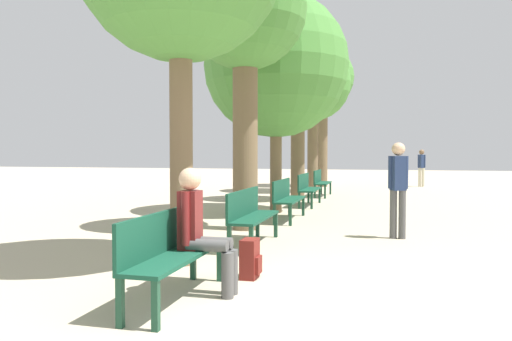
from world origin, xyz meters
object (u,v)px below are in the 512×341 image
at_px(bench_row_4, 320,181).
at_px(pedestrian_mid, 398,184).
at_px(bench_row_3, 307,187).
at_px(tree_row_1, 245,15).
at_px(bench_row_0, 169,248).
at_px(tree_row_5, 323,80).
at_px(backpack, 250,259).
at_px(tree_row_2, 276,66).
at_px(bench_row_2, 286,196).
at_px(tree_row_3, 298,89).
at_px(person_seated, 201,227).
at_px(tree_row_4, 313,84).
at_px(pedestrian_near, 422,165).
at_px(bench_row_1, 250,212).

relative_size(bench_row_4, pedestrian_mid, 1.06).
bearing_deg(bench_row_3, tree_row_1, -96.45).
xyz_separation_m(bench_row_0, tree_row_5, (-0.52, 17.44, 4.16)).
xyz_separation_m(backpack, pedestrian_mid, (1.79, 3.31, 0.73)).
relative_size(bench_row_3, tree_row_2, 0.32).
distance_m(tree_row_2, pedestrian_mid, 5.11).
xyz_separation_m(bench_row_2, backpack, (0.56, -5.18, -0.31)).
distance_m(bench_row_4, tree_row_2, 5.84).
height_order(tree_row_3, person_seated, tree_row_3).
height_order(tree_row_1, tree_row_3, tree_row_1).
bearing_deg(tree_row_4, bench_row_3, -83.91).
height_order(tree_row_1, person_seated, tree_row_1).
xyz_separation_m(tree_row_2, pedestrian_near, (4.25, 10.83, -2.74)).
xyz_separation_m(bench_row_0, backpack, (0.56, 1.07, -0.31)).
distance_m(bench_row_1, bench_row_2, 3.12).
height_order(bench_row_4, tree_row_5, tree_row_5).
bearing_deg(bench_row_1, pedestrian_near, 76.32).
distance_m(bench_row_1, tree_row_5, 14.91).
distance_m(tree_row_4, pedestrian_near, 6.73).
height_order(bench_row_0, backpack, bench_row_0).
distance_m(bench_row_4, tree_row_3, 3.42).
bearing_deg(bench_row_2, tree_row_3, 96.46).
relative_size(bench_row_1, pedestrian_near, 1.09).
height_order(bench_row_0, tree_row_4, tree_row_4).
distance_m(bench_row_3, tree_row_1, 5.91).
distance_m(bench_row_0, pedestrian_mid, 4.99).
relative_size(bench_row_4, tree_row_2, 0.32).
bearing_deg(bench_row_4, person_seated, -88.92).
distance_m(bench_row_0, tree_row_3, 11.29).
xyz_separation_m(bench_row_3, tree_row_3, (-0.52, 1.51, 2.96)).
relative_size(tree_row_3, tree_row_4, 0.87).
bearing_deg(pedestrian_near, bench_row_0, -101.42).
relative_size(bench_row_0, tree_row_3, 0.37).
bearing_deg(tree_row_2, bench_row_3, 73.50).
bearing_deg(backpack, tree_row_4, 94.71).
height_order(bench_row_2, pedestrian_mid, pedestrian_mid).
relative_size(tree_row_2, tree_row_5, 0.89).
height_order(bench_row_4, tree_row_4, tree_row_4).
xyz_separation_m(bench_row_1, tree_row_4, (-0.52, 11.16, 3.56)).
distance_m(pedestrian_near, pedestrian_mid, 14.12).
height_order(bench_row_1, bench_row_2, same).
bearing_deg(bench_row_4, tree_row_3, -107.94).
distance_m(bench_row_1, person_seated, 2.85).
relative_size(bench_row_0, pedestrian_mid, 1.06).
distance_m(bench_row_1, backpack, 2.15).
bearing_deg(tree_row_1, pedestrian_near, 72.77).
xyz_separation_m(tree_row_4, tree_row_5, (0.00, 3.15, 0.61)).
distance_m(bench_row_1, tree_row_3, 8.32).
xyz_separation_m(bench_row_1, tree_row_3, (-0.52, 7.76, 2.96)).
relative_size(tree_row_3, pedestrian_mid, 2.88).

